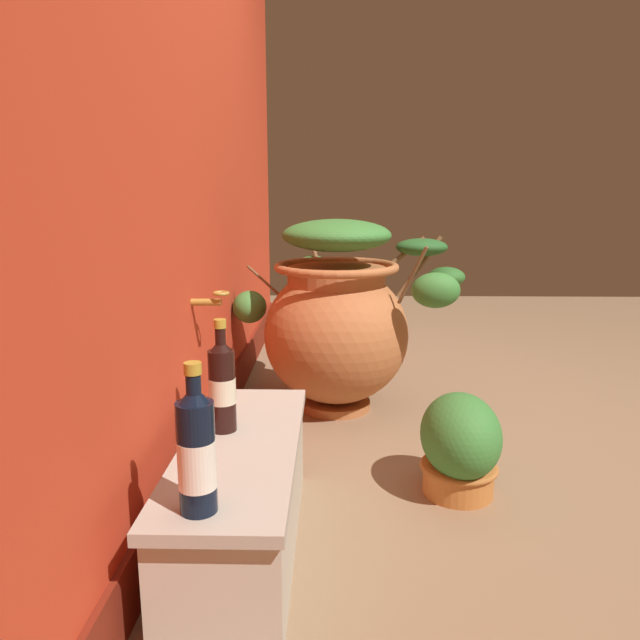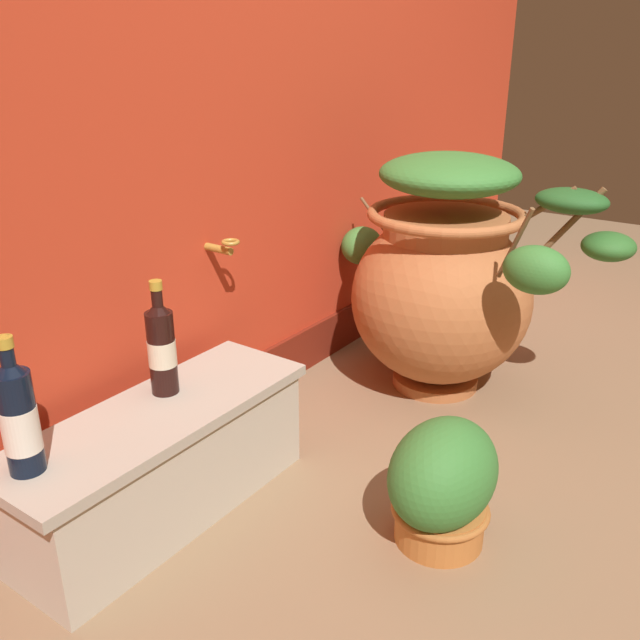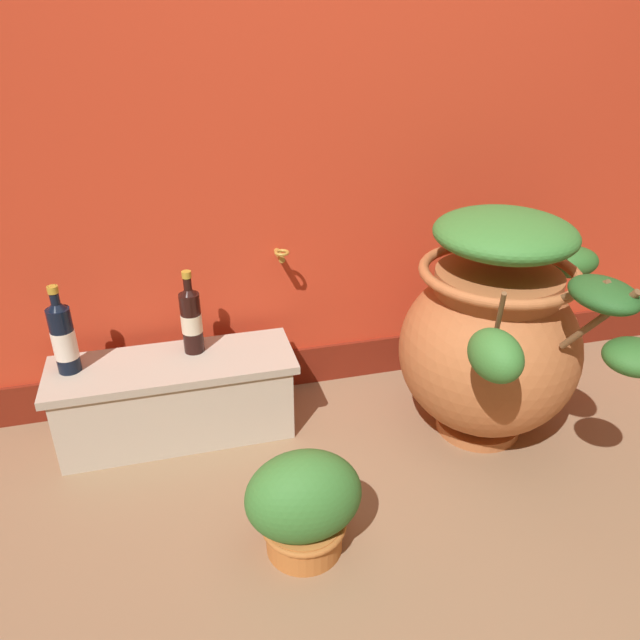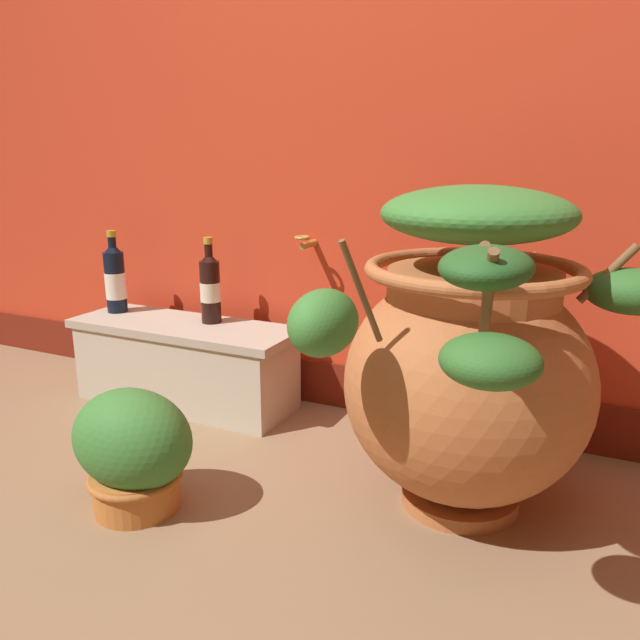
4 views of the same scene
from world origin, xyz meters
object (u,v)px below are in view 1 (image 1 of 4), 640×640
at_px(terracotta_urn, 338,318).
at_px(wine_bottle_middle, 222,383).
at_px(wine_bottle_left, 196,449).
at_px(potted_shrub, 460,444).

bearing_deg(terracotta_urn, wine_bottle_middle, 162.43).
bearing_deg(wine_bottle_left, wine_bottle_middle, 3.56).
distance_m(wine_bottle_left, wine_bottle_middle, 0.44).
bearing_deg(wine_bottle_left, terracotta_urn, -11.56).
distance_m(wine_bottle_left, potted_shrub, 1.01).
bearing_deg(wine_bottle_left, potted_shrub, -45.69).
bearing_deg(terracotta_urn, wine_bottle_left, 168.44).
bearing_deg(potted_shrub, terracotta_urn, 26.48).
xyz_separation_m(wine_bottle_left, potted_shrub, (0.68, -0.70, -0.28)).
xyz_separation_m(wine_bottle_left, wine_bottle_middle, (0.44, 0.03, 0.00)).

